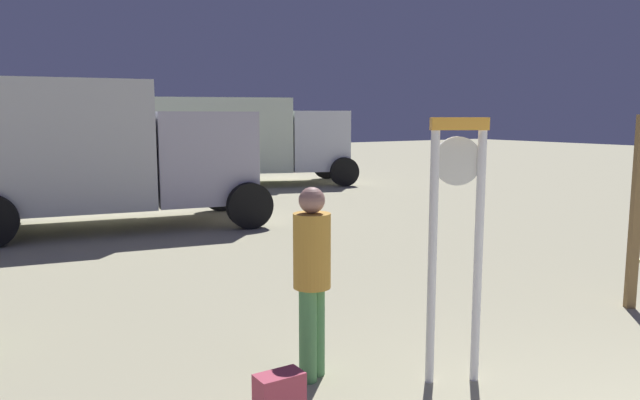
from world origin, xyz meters
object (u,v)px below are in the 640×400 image
object	(u,v)px
standing_clock	(456,223)
box_truck_far	(242,137)
box_truck_near	(75,150)
person_near_clock	(312,273)

from	to	relation	value
standing_clock	box_truck_far	distance (m)	14.89
box_truck_near	person_near_clock	bearing A→B (deg)	-88.26
person_near_clock	box_truck_near	world-z (taller)	box_truck_near
standing_clock	box_truck_near	world-z (taller)	box_truck_near
person_near_clock	box_truck_near	xyz separation A→B (m)	(-0.25, 8.15, 0.64)
box_truck_near	box_truck_far	world-z (taller)	box_truck_near
person_near_clock	box_truck_far	world-z (taller)	box_truck_far
standing_clock	person_near_clock	distance (m)	1.24
box_truck_near	box_truck_far	xyz separation A→B (m)	(5.99, 5.28, -0.03)
box_truck_near	box_truck_far	size ratio (longest dim) A/B	0.98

